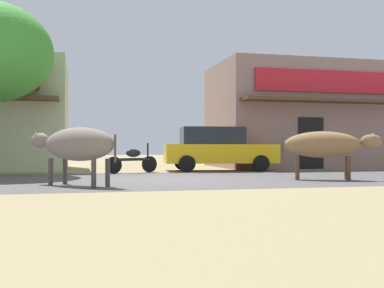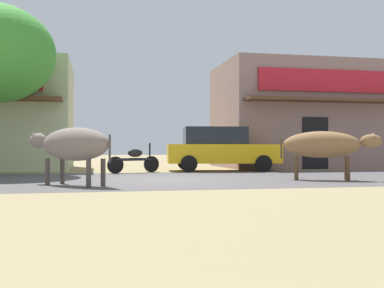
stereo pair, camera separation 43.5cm
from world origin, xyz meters
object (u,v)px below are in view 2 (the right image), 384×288
(parked_hatchback_car, at_px, (220,148))
(cow_far_dark, at_px, (324,145))
(cow_near_brown, at_px, (73,145))
(parked_motorcycle, at_px, (135,160))
(pedestrian_by_shop, at_px, (318,146))

(parked_hatchback_car, relative_size, cow_far_dark, 1.71)
(parked_hatchback_car, relative_size, cow_near_brown, 1.99)
(parked_motorcycle, bearing_deg, cow_near_brown, -109.78)
(parked_motorcycle, height_order, pedestrian_by_shop, pedestrian_by_shop)
(pedestrian_by_shop, bearing_deg, cow_near_brown, -144.79)
(parked_hatchback_car, height_order, pedestrian_by_shop, parked_hatchback_car)
(cow_near_brown, bearing_deg, cow_far_dark, 4.44)
(parked_hatchback_car, bearing_deg, parked_motorcycle, -167.60)
(parked_hatchback_car, bearing_deg, cow_near_brown, -131.12)
(cow_near_brown, relative_size, cow_far_dark, 0.86)
(parked_motorcycle, xyz_separation_m, cow_far_dark, (4.72, -4.64, 0.49))
(parked_hatchback_car, height_order, cow_far_dark, parked_hatchback_car)
(cow_far_dark, relative_size, pedestrian_by_shop, 1.57)
(cow_near_brown, bearing_deg, parked_motorcycle, 70.22)
(parked_hatchback_car, relative_size, parked_motorcycle, 2.34)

